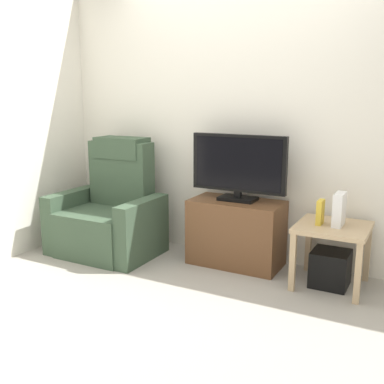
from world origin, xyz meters
TOP-DOWN VIEW (x-y plane):
  - ground_plane at (0.00, 0.00)m, footprint 6.40×6.40m
  - wall_back at (0.00, 1.13)m, footprint 6.40×0.06m
  - tv_stand at (0.05, 0.86)m, footprint 0.80×0.42m
  - television at (0.05, 0.88)m, footprint 0.85×0.20m
  - recliner_armchair at (-1.15, 0.62)m, footprint 0.98×0.78m
  - side_table at (0.89, 0.78)m, footprint 0.54×0.54m
  - subwoofer_box at (0.89, 0.78)m, footprint 0.28×0.28m
  - book_upright at (0.79, 0.76)m, footprint 0.04×0.12m
  - game_console at (0.93, 0.79)m, footprint 0.07×0.20m

SIDE VIEW (x-z plane):
  - ground_plane at x=0.00m, z-range 0.00..0.00m
  - subwoofer_box at x=0.89m, z-range 0.00..0.28m
  - tv_stand at x=0.05m, z-range 0.00..0.58m
  - recliner_armchair at x=-1.15m, z-range -0.17..0.91m
  - side_table at x=0.89m, z-range 0.17..0.66m
  - book_upright at x=0.79m, z-range 0.50..0.69m
  - game_console at x=0.93m, z-range 0.50..0.75m
  - television at x=0.05m, z-range 0.60..1.17m
  - wall_back at x=0.00m, z-range 0.00..2.60m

